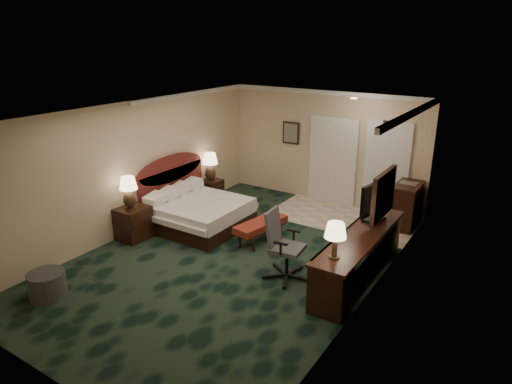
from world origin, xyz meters
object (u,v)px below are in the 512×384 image
Objects in this scene: desk_chair at (287,246)px; ottoman at (47,285)px; nightstand_near at (134,223)px; bed_bench at (261,231)px; lamp_near at (129,193)px; minibar at (406,205)px; bed at (199,214)px; nightstand_far at (212,190)px; desk at (359,257)px; tv at (375,201)px; lamp_far at (210,167)px.

ottoman is at bearing -144.64° from desk_chair.
bed_bench is (2.19, 1.32, -0.13)m from nightstand_near.
lamp_near is 2.38m from ottoman.
minibar is (3.94, 5.85, 0.27)m from ottoman.
nightstand_far is at bearing 118.84° from bed.
desk_chair is (1.16, -1.01, 0.39)m from bed_bench.
nightstand_near is 0.66m from lamp_near.
nightstand_far is 0.19× the size of desk.
bed is at bearing 85.59° from ottoman.
lamp_near reaches higher than desk.
nightstand_far is 2.59m from bed_bench.
desk reaches higher than nightstand_near.
minibar is at bearing 55.58° from bed_bench.
tv is at bearing 20.31° from nightstand_near.
desk_chair reaches higher than bed_bench.
bed is 1.53× the size of bed_bench.
nightstand_near reaches higher than bed_bench.
bed is 1.70m from lamp_far.
lamp_near reaches higher than bed.
nightstand_far is 0.76× the size of lamp_far.
tv is at bearing 45.83° from desk_chair.
desk_chair is (-1.01, -1.30, -0.59)m from tv.
bed is at bearing -61.16° from nightstand_far.
minibar is (3.67, 2.43, 0.18)m from bed.
desk_chair reaches higher than desk.
bed_bench is 2.24m from desk.
lamp_near is 4.52m from desk.
lamp_near is 0.23× the size of desk.
minibar is at bearing 12.50° from nightstand_far.
ottoman is at bearing -78.22° from lamp_near.
desk is 1.22m from desk_chair.
tv is at bearing 21.04° from lamp_near.
lamp_far is 4.89m from ottoman.
bed_bench is 0.43× the size of desk.
desk is at bearing 11.86° from nightstand_near.
tv reaches higher than minibar.
ottoman is 0.48× the size of desk_chair.
lamp_near reaches higher than nightstand_near.
desk reaches higher than bed_bench.
minibar is (4.41, 3.60, 0.14)m from nightstand_near.
tv is (4.40, -0.94, 0.30)m from lamp_far.
tv is at bearing -91.53° from minibar.
bed reaches higher than bed_bench.
lamp_near is at bearing -72.68° from nightstand_near.
lamp_near is at bearing -149.59° from tv.
lamp_near reaches higher than ottoman.
minibar is at bearing 89.48° from desk.
tv reaches higher than desk.
lamp_near reaches higher than minibar.
bed_bench is at bearing -29.78° from nightstand_far.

